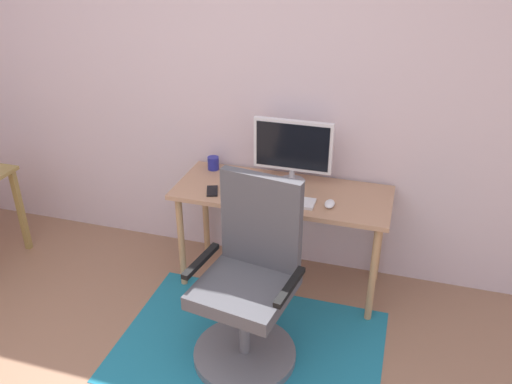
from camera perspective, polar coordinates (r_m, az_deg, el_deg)
name	(u,v)px	position (r m, az deg, el deg)	size (l,w,h in m)	color
wall_back	(235,80)	(3.56, -2.27, 12.05)	(6.00, 0.10, 2.60)	silver
area_rug	(250,345)	(3.24, -0.66, -16.29)	(1.54, 1.05, 0.01)	teal
desk	(282,202)	(3.38, 2.84, -1.08)	(1.38, 0.56, 0.71)	tan
monitor	(293,148)	(3.36, 4.02, 4.80)	(0.51, 0.18, 0.43)	#B2B2B7
keyboard	(280,200)	(3.22, 2.63, -0.84)	(0.43, 0.13, 0.02)	white
computer_mouse	(330,204)	(3.18, 8.01, -1.28)	(0.06, 0.10, 0.03)	white
coffee_cup	(213,163)	(3.63, -4.67, 3.15)	(0.08, 0.08, 0.09)	navy
cell_phone	(212,191)	(3.34, -4.84, 0.12)	(0.07, 0.14, 0.01)	black
office_chair	(249,293)	(2.93, -0.77, -10.93)	(0.61, 0.59, 1.08)	slate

